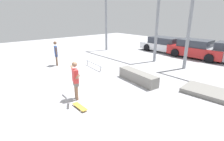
# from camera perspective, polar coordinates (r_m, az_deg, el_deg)

# --- Properties ---
(ground_plane) EXTENTS (36.00, 36.00, 0.00)m
(ground_plane) POSITION_cam_1_polar(r_m,az_deg,el_deg) (8.06, -7.67, -6.24)
(ground_plane) COLOR #9E9EA3
(skateboarder) EXTENTS (1.32, 0.47, 1.56)m
(skateboarder) POSITION_cam_1_polar(r_m,az_deg,el_deg) (6.97, -11.85, -2.70)
(skateboarder) COLOR #8C664C
(skateboarder) RESTS_ON ground_plane
(skateboard) EXTENTS (0.76, 0.25, 0.08)m
(skateboard) POSITION_cam_1_polar(r_m,az_deg,el_deg) (6.61, -10.49, -11.53)
(skateboard) COLOR gold
(skateboard) RESTS_ON ground_plane
(grind_box) EXTENTS (2.42, 0.82, 0.53)m
(grind_box) POSITION_cam_1_polar(r_m,az_deg,el_deg) (8.91, 8.39, -2.03)
(grind_box) COLOR slate
(grind_box) RESTS_ON ground_plane
(grind_rail) EXTENTS (2.05, 0.27, 0.33)m
(grind_rail) POSITION_cam_1_polar(r_m,az_deg,el_deg) (11.14, -6.00, 2.11)
(grind_rail) COLOR #B7BABF
(grind_rail) RESTS_ON ground_plane
(canopy_support_left) EXTENTS (5.78, 0.20, 5.18)m
(canopy_support_left) POSITION_cam_1_polar(r_m,az_deg,el_deg) (14.51, 5.29, 17.69)
(canopy_support_left) COLOR gray
(canopy_support_left) RESTS_ON ground_plane
(parked_car_white) EXTENTS (4.56, 1.99, 1.31)m
(parked_car_white) POSITION_cam_1_polar(r_m,az_deg,el_deg) (16.64, 17.01, 8.01)
(parked_car_white) COLOR white
(parked_car_white) RESTS_ON ground_plane
(parked_car_red) EXTENTS (4.19, 2.12, 1.41)m
(parked_car_red) POSITION_cam_1_polar(r_m,az_deg,el_deg) (15.23, 25.73, 6.33)
(parked_car_red) COLOR red
(parked_car_red) RESTS_ON ground_plane
(bystander) EXTENTS (0.63, 0.27, 1.61)m
(bystander) POSITION_cam_1_polar(r_m,az_deg,el_deg) (12.08, -17.85, 5.73)
(bystander) COLOR brown
(bystander) RESTS_ON ground_plane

